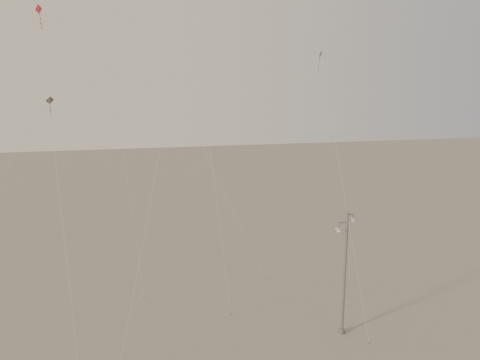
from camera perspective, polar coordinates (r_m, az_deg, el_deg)
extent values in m
cylinder|color=gray|center=(37.89, 10.83, -15.53)|extent=(0.44, 0.44, 0.30)
cylinder|color=gray|center=(36.15, 11.10, -9.91)|extent=(0.19, 0.18, 8.36)
cylinder|color=gray|center=(34.74, 11.43, -3.47)|extent=(0.14, 0.14, 0.18)
cylinder|color=gray|center=(34.95, 11.71, -3.64)|extent=(0.49, 0.26, 0.07)
cylinder|color=gray|center=(35.17, 11.98, -3.80)|extent=(0.06, 0.06, 0.30)
ellipsoid|color=#B1B1AC|center=(35.21, 11.97, -4.04)|extent=(0.52, 0.52, 0.18)
cylinder|color=gray|center=(34.76, 10.96, -4.47)|extent=(0.60, 0.16, 0.07)
cylinder|color=gray|center=(34.67, 10.52, -4.85)|extent=(0.06, 0.06, 0.40)
ellipsoid|color=#B1B1AC|center=(34.74, 10.50, -5.16)|extent=(0.52, 0.52, 0.18)
cylinder|color=beige|center=(34.32, -7.75, 7.25)|extent=(7.80, 17.52, 29.36)
cylinder|color=beige|center=(38.87, -4.53, 13.50)|extent=(3.25, 7.87, 36.81)
cylinder|color=gray|center=(39.60, -0.97, -14.11)|extent=(0.06, 0.06, 0.10)
cube|color=maroon|center=(38.49, -20.69, 16.68)|extent=(0.50, 0.42, 0.61)
cylinder|color=maroon|center=(38.56, -20.48, 15.54)|extent=(0.08, 0.16, 0.99)
cylinder|color=beige|center=(33.48, -18.79, -0.71)|extent=(2.40, 11.33, 21.05)
cube|color=#362E2D|center=(46.80, 8.59, 13.15)|extent=(0.27, 0.71, 0.66)
cylinder|color=#362E2D|center=(46.72, 8.40, 12.08)|extent=(0.18, 0.08, 1.14)
cylinder|color=beige|center=(40.51, 10.79, 0.06)|extent=(1.35, 15.10, 18.27)
cylinder|color=gray|center=(37.07, 13.61, -16.55)|extent=(0.06, 0.06, 0.10)
cylinder|color=beige|center=(43.35, -5.90, 7.43)|extent=(12.38, 4.95, 27.76)
cylinder|color=gray|center=(45.49, 2.71, -10.37)|extent=(0.06, 0.06, 0.10)
cube|color=#362E2D|center=(39.59, -19.62, 8.02)|extent=(0.57, 0.15, 0.55)
cylinder|color=#362E2D|center=(39.79, -19.58, 7.14)|extent=(0.06, 0.13, 0.77)
cylinder|color=beige|center=(41.57, -13.15, 9.27)|extent=(2.84, 5.46, 31.15)
cylinder|color=gray|center=(42.77, -10.24, -12.17)|extent=(0.06, 0.06, 0.10)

